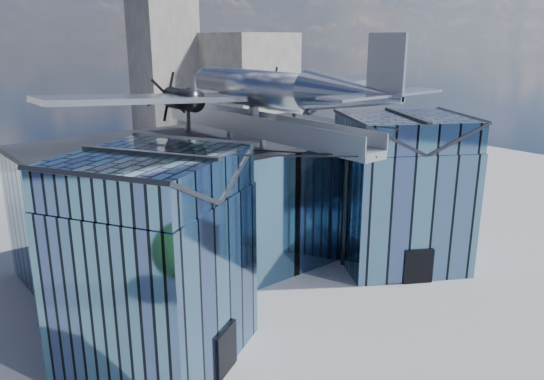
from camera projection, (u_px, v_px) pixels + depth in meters
ground_plane at (290, 295)px, 37.12m from camera, size 120.00×120.00×0.00m
museum at (240, 200)px, 39.90m from camera, size 32.88×24.50×17.60m
bg_towers at (58, 92)px, 72.78m from camera, size 77.00×24.50×26.00m
tree_plaza_e at (450, 182)px, 54.03m from camera, size 3.17×3.17×4.60m
tree_side_e at (378, 164)px, 60.18m from camera, size 3.64×3.64×5.19m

